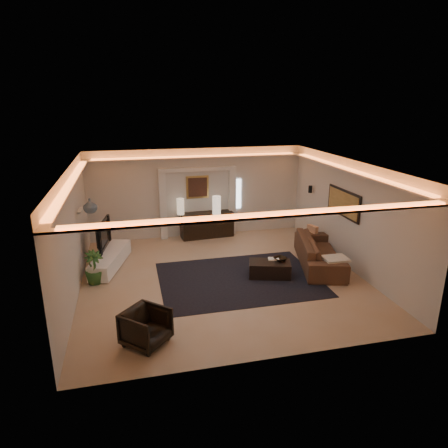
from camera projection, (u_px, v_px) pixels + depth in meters
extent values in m
plane|color=tan|center=(222.00, 277.00, 10.38)|extent=(7.00, 7.00, 0.00)
plane|color=white|center=(222.00, 165.00, 9.51)|extent=(7.00, 7.00, 0.00)
plane|color=beige|center=(197.00, 193.00, 13.20)|extent=(7.00, 0.00, 7.00)
plane|color=beige|center=(270.00, 285.00, 6.70)|extent=(7.00, 0.00, 7.00)
plane|color=beige|center=(72.00, 235.00, 9.17)|extent=(0.00, 7.00, 7.00)
plane|color=beige|center=(350.00, 215.00, 10.73)|extent=(0.00, 7.00, 7.00)
cube|color=silver|center=(222.00, 177.00, 9.60)|extent=(7.00, 7.00, 0.04)
cube|color=white|center=(237.00, 194.00, 13.51)|extent=(0.25, 0.03, 1.00)
cube|color=black|center=(239.00, 279.00, 10.28)|extent=(4.00, 3.00, 0.01)
cube|color=silver|center=(163.00, 206.00, 12.95)|extent=(0.22, 0.20, 2.20)
cube|color=silver|center=(232.00, 202.00, 13.46)|extent=(0.22, 0.20, 2.20)
cube|color=silver|center=(198.00, 169.00, 12.86)|extent=(2.52, 0.20, 0.12)
cube|color=tan|center=(198.00, 187.00, 13.11)|extent=(0.74, 0.04, 0.74)
cube|color=#4C2D1E|center=(198.00, 187.00, 13.08)|extent=(0.62, 0.02, 0.62)
cube|color=black|center=(344.00, 203.00, 10.92)|extent=(0.04, 1.64, 0.74)
cube|color=tan|center=(343.00, 203.00, 10.92)|extent=(0.02, 1.50, 0.62)
cylinder|color=black|center=(310.00, 189.00, 12.67)|extent=(0.12, 0.12, 0.22)
cube|color=silver|center=(80.00, 210.00, 10.42)|extent=(0.10, 0.55, 0.04)
cube|color=black|center=(207.00, 225.00, 13.33)|extent=(1.75, 0.66, 0.86)
cylinder|color=#CCB18F|center=(180.00, 207.00, 12.94)|extent=(0.28, 0.28, 0.52)
cylinder|color=beige|center=(217.00, 206.00, 12.94)|extent=(0.29, 0.29, 0.60)
cube|color=white|center=(111.00, 259.00, 10.96)|extent=(1.11, 2.20, 0.40)
imported|color=black|center=(99.00, 234.00, 11.13)|extent=(1.36, 0.39, 0.78)
cylinder|color=#31231A|center=(100.00, 237.00, 11.44)|extent=(0.15, 0.15, 0.36)
imported|color=#3E4D5B|center=(90.00, 206.00, 10.05)|extent=(0.43, 0.43, 0.37)
imported|color=#2C5A24|center=(94.00, 268.00, 9.95)|extent=(0.65, 0.65, 0.84)
imported|color=#523817|center=(319.00, 252.00, 11.05)|extent=(2.79, 1.68, 0.76)
cube|color=beige|center=(336.00, 259.00, 10.15)|extent=(0.62, 0.51, 0.07)
cube|color=tan|center=(312.00, 232.00, 12.21)|extent=(0.22, 0.40, 0.38)
cube|color=#2D211F|center=(270.00, 269.00, 10.39)|extent=(1.17, 0.85, 0.39)
imported|color=black|center=(280.00, 259.00, 10.42)|extent=(0.42, 0.42, 0.08)
cube|color=white|center=(274.00, 259.00, 10.48)|extent=(0.32, 0.26, 0.03)
imported|color=black|center=(146.00, 327.00, 7.49)|extent=(1.07, 1.07, 0.70)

